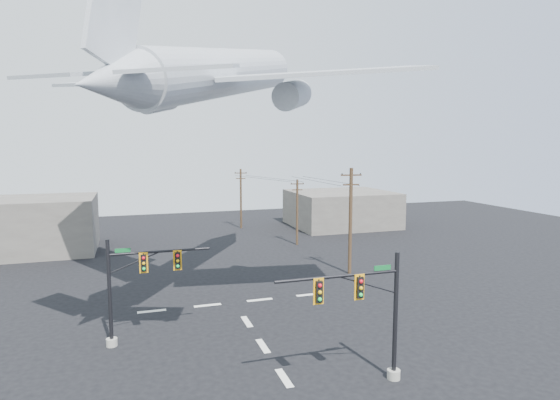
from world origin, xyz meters
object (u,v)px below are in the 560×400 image
object	(u,v)px
signal_mast_far	(132,288)
utility_pole_c	(241,197)
airliner	(223,74)
utility_pole_b	(297,211)
signal_mast_near	(371,315)
utility_pole_a	(350,219)

from	to	relation	value
signal_mast_far	utility_pole_c	bearing A→B (deg)	67.41
utility_pole_c	airliner	world-z (taller)	airliner
utility_pole_b	utility_pole_c	world-z (taller)	utility_pole_c
signal_mast_near	utility_pole_b	xyz separation A→B (m)	(7.54, 31.49, 0.51)
signal_mast_far	utility_pole_b	size ratio (longest dim) A/B	0.83
signal_mast_near	utility_pole_a	xyz separation A→B (m)	(7.93, 18.35, 1.54)
signal_mast_near	utility_pole_c	xyz separation A→B (m)	(3.74, 44.26, 0.84)
signal_mast_near	utility_pole_b	bearing A→B (deg)	76.53
signal_mast_near	utility_pole_b	distance (m)	32.39
signal_mast_near	utility_pole_c	bearing A→B (deg)	85.17
utility_pole_c	airliner	xyz separation A→B (m)	(-8.14, -29.84, 12.49)
utility_pole_b	airliner	bearing A→B (deg)	-115.63
utility_pole_a	signal_mast_near	bearing A→B (deg)	-106.73
signal_mast_near	airliner	world-z (taller)	airliner
signal_mast_near	airliner	bearing A→B (deg)	106.98
utility_pole_a	utility_pole_c	world-z (taller)	utility_pole_a
utility_pole_c	airliner	distance (m)	33.36
signal_mast_near	airliner	distance (m)	20.12
utility_pole_a	signal_mast_far	bearing A→B (deg)	-146.07
utility_pole_a	utility_pole_b	size ratio (longest dim) A/B	1.26
airliner	utility_pole_c	bearing A→B (deg)	20.18
utility_pole_a	utility_pole_c	bearing A→B (deg)	105.83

